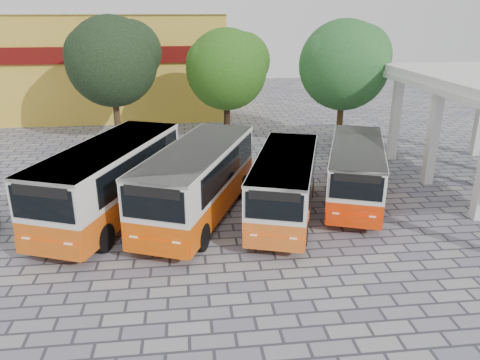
{
  "coord_description": "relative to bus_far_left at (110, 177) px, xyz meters",
  "views": [
    {
      "loc": [
        -4.23,
        -14.96,
        8.38
      ],
      "look_at": [
        -2.04,
        3.65,
        1.5
      ],
      "focal_mm": 35.0,
      "sensor_mm": 36.0,
      "label": 1
    }
  ],
  "objects": [
    {
      "name": "ground",
      "position": [
        7.44,
        -3.8,
        -1.82
      ],
      "size": [
        90.0,
        90.0,
        0.0
      ],
      "primitive_type": "plane",
      "color": "slate",
      "rests_on": "ground"
    },
    {
      "name": "shophouse_block",
      "position": [
        -3.56,
        22.19,
        2.34
      ],
      "size": [
        20.4,
        10.4,
        8.3
      ],
      "color": "gold",
      "rests_on": "ground"
    },
    {
      "name": "bus_far_left",
      "position": [
        0.0,
        0.0,
        0.0
      ],
      "size": [
        5.63,
        9.35,
        3.15
      ],
      "rotation": [
        0.0,
        0.0,
        -0.37
      ],
      "color": "#D4530C",
      "rests_on": "ground"
    },
    {
      "name": "bus_centre_left",
      "position": [
        3.6,
        -0.42,
        -0.05
      ],
      "size": [
        5.57,
        9.08,
        3.06
      ],
      "rotation": [
        0.0,
        0.0,
        -0.39
      ],
      "color": "#D84B03",
      "rests_on": "ground"
    },
    {
      "name": "bus_centre_right",
      "position": [
        7.22,
        -0.8,
        -0.26
      ],
      "size": [
        4.43,
        7.97,
        2.7
      ],
      "rotation": [
        0.0,
        0.0,
        -0.31
      ],
      "color": "#D85C16",
      "rests_on": "ground"
    },
    {
      "name": "bus_far_right",
      "position": [
        10.79,
        0.57,
        -0.28
      ],
      "size": [
        4.65,
        7.92,
        2.67
      ],
      "rotation": [
        0.0,
        0.0,
        -0.35
      ],
      "color": "#E52E00",
      "rests_on": "ground"
    },
    {
      "name": "tree_left",
      "position": [
        -1.19,
        12.04,
        3.62
      ],
      "size": [
        5.95,
        5.66,
        8.1
      ],
      "color": "#4A3420",
      "rests_on": "ground"
    },
    {
      "name": "tree_middle",
      "position": [
        5.98,
        11.67,
        3.06
      ],
      "size": [
        5.44,
        5.18,
        7.31
      ],
      "color": "black",
      "rests_on": "ground"
    },
    {
      "name": "tree_right",
      "position": [
        13.01,
        9.56,
        3.49
      ],
      "size": [
        5.76,
        5.49,
        7.88
      ],
      "color": "#4A361C",
      "rests_on": "ground"
    }
  ]
}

